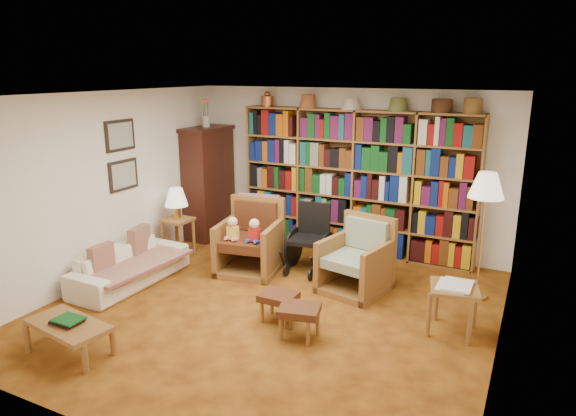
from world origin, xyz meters
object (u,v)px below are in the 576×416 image
Objects in this scene: wheelchair at (310,240)px; armchair_leather at (253,241)px; sofa at (130,265)px; armchair_sage at (357,262)px; footstool_a at (279,299)px; footstool_b at (299,312)px; side_table_lamp at (178,228)px; coffee_table at (68,327)px; side_table_papers at (454,294)px; floor_lamp at (486,191)px.

armchair_leather is at bearing -154.36° from wheelchair.
sofa is 2.47m from wheelchair.
armchair_sage reaches higher than footstool_a.
sofa is at bearing -142.11° from wheelchair.
footstool_b reaches higher than footstool_a.
side_table_lamp reaches higher than footstool_b.
coffee_table is (0.82, -2.79, -0.13)m from side_table_lamp.
side_table_papers reaches higher than footstool_a.
armchair_leather is 1.08× the size of wheelchair.
floor_lamp is at bearing 50.51° from footstool_b.
side_table_papers is at bearing -25.03° from wheelchair.
side_table_lamp is 2.91m from coffee_table.
side_table_lamp is 0.61× the size of coffee_table.
wheelchair is (0.73, 0.35, 0.02)m from armchair_leather.
coffee_table reaches higher than footstool_a.
wheelchair reaches higher than armchair_sage.
side_table_papers reaches higher than footstool_b.
armchair_sage is at bearing 54.00° from coffee_table.
armchair_sage is (2.87, 0.03, -0.07)m from side_table_lamp.
armchair_sage reaches higher than footstool_b.
sofa is 4.20× the size of footstool_a.
floor_lamp reaches higher than armchair_sage.
armchair_sage is 1.80m from floor_lamp.
side_table_lamp is 2.08m from wheelchair.
sofa is 1.76× the size of wheelchair.
armchair_leather is 2.85m from coffee_table.
footstool_a is 0.82× the size of footstool_b.
side_table_lamp reaches higher than side_table_papers.
footstool_a is at bearing -111.35° from armchair_sage.
side_table_papers is 1.66m from footstool_b.
footstool_b is (-0.13, -1.50, -0.07)m from armchair_sage.
armchair_leather is (1.22, 1.17, 0.17)m from sofa.
side_table_papers is at bearing 18.62° from footstool_a.
armchair_leather is (1.32, 0.01, -0.01)m from side_table_lamp.
wheelchair is 0.60× the size of floor_lamp.
side_table_lamp is at bearing 5.73° from sofa.
footstool_a is at bearing -139.23° from floor_lamp.
footstool_a is at bearing -49.97° from armchair_leather.
coffee_table is at bearing -155.39° from sofa.
footstool_b is at bearing -32.09° from footstool_a.
wheelchair is at bearing 157.94° from armchair_sage.
armchair_sage is at bearing 85.17° from footstool_b.
wheelchair is (1.95, 1.51, 0.19)m from sofa.
footstool_a is at bearing -78.52° from wheelchair.
coffee_table is (-3.48, -3.21, -1.08)m from floor_lamp.
wheelchair is 3.38m from coffee_table.
sofa is 1.18m from side_table_lamp.
side_table_lamp is at bearing 152.40° from footstool_a.
wheelchair is at bearing 9.92° from side_table_lamp.
armchair_sage is 1.36m from footstool_a.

